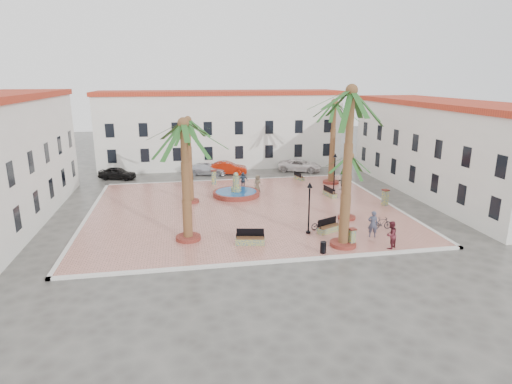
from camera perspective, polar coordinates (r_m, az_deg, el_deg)
The scene contains 36 objects.
ground at distance 37.06m, azimuth -1.52°, elevation -2.46°, with size 120.00×120.00×0.00m, color #56544F.
plaza at distance 37.04m, azimuth -1.52°, elevation -2.35°, with size 26.00×22.00×0.15m, color tan.
kerb_n at distance 47.55m, azimuth -3.54°, elevation 1.59°, with size 26.30×0.30×0.16m, color silver.
kerb_s at distance 26.91m, azimuth 2.09°, elevation -9.29°, with size 26.30×0.30×0.16m, color silver.
kerb_e at distance 40.97m, azimuth 16.76°, elevation -1.27°, with size 0.30×22.30×0.16m, color silver.
kerb_w at distance 37.45m, azimuth -21.62°, elevation -3.24°, with size 0.30×22.30×0.16m, color silver.
building_north at distance 55.55m, azimuth -4.73°, elevation 8.44°, with size 30.40×7.40×9.50m.
building_east at distance 45.25m, azimuth 24.02°, elevation 5.34°, with size 7.40×26.40×9.00m.
fountain at distance 40.99m, azimuth -2.67°, elevation -0.07°, with size 4.45×4.45×2.30m.
palm_nw at distance 38.03m, azimuth -9.04°, elevation 8.27°, with size 4.79×4.79×7.77m.
palm_sw at distance 28.75m, azimuth -9.59°, elevation 7.18°, with size 5.67×5.67×8.51m.
palm_s at distance 27.66m, azimuth 12.52°, elevation 10.96°, with size 5.73×5.73×10.64m.
palm_e at distance 34.10m, azimuth 12.37°, elevation 3.56°, with size 4.59×4.59×5.43m.
palm_ne at distance 45.35m, azimuth 10.37°, elevation 10.50°, with size 5.49×5.49×8.89m.
bench_s at distance 29.26m, azimuth -0.78°, elevation -6.43°, with size 2.07×0.97×1.05m.
bench_se at distance 31.96m, azimuth 9.70°, elevation -4.78°, with size 1.98×1.35×1.01m.
bench_e at distance 41.34m, azimuth 9.81°, elevation -0.20°, with size 0.86×1.88×0.96m.
bench_ne at distance 47.63m, azimuth 5.75°, elevation 1.94°, with size 0.87×1.66×0.84m.
lamppost_s at distance 30.76m, azimuth 7.13°, elevation -0.94°, with size 0.42×0.42×3.83m.
lamppost_e at distance 42.78m, azimuth 10.46°, elevation 3.47°, with size 0.41×0.41×3.81m.
bollard_se at distance 29.54m, azimuth 12.69°, elevation -5.87°, with size 0.54×0.54×1.26m.
bollard_n at distance 45.42m, azimuth -5.64°, elevation 2.02°, with size 0.61×0.61×1.53m.
bollard_e at distance 39.46m, azimuth 16.84°, elevation -0.66°, with size 0.62×0.62×1.45m.
litter_bin at distance 28.17m, azimuth 8.94°, elevation -7.31°, with size 0.39×0.39×0.77m, color black.
cyclist_a at distance 31.44m, azimuth 15.31°, elevation -4.13°, with size 0.71×0.46×1.94m, color #3A4055.
bicycle_a at distance 32.38m, azimuth 8.63°, elevation -4.22°, with size 0.55×1.59×0.83m, color black.
cyclist_b at distance 29.77m, azimuth 17.55°, elevation -5.46°, with size 0.91×0.71×1.88m, color maroon.
bicycle_b at distance 33.37m, azimuth 16.45°, elevation -4.02°, with size 0.43×1.53×0.92m, color black.
pedestrian_fountain_a at distance 42.26m, azimuth 0.20°, elevation 1.16°, with size 0.82×0.54×1.69m, color #817157.
pedestrian_fountain_b at distance 43.22m, azimuth -1.76°, elevation 1.51°, with size 1.02×0.42×1.74m, color #2D3D52.
pedestrian_north at distance 46.44m, azimuth -9.58°, elevation 2.35°, with size 1.21×0.70×1.88m, color #55545A.
pedestrian_east at distance 43.87m, azimuth 11.43°, elevation 1.27°, with size 1.42×0.45×1.53m, color #726A5A.
car_black at distance 50.54m, azimuth -18.00°, elevation 2.40°, with size 1.65×4.10×1.40m, color black.
car_red at distance 50.63m, azimuth -3.83°, elevation 3.20°, with size 1.60×4.60×1.51m, color #9C1B08.
car_silver at distance 50.64m, azimuth -6.58°, elevation 3.05°, with size 1.89×4.66×1.35m, color silver.
car_white at distance 52.55m, azimuth 5.86°, elevation 3.56°, with size 2.41×5.23×1.45m, color white.
Camera 1 is at (-5.30, -34.92, 11.21)m, focal length 30.00 mm.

